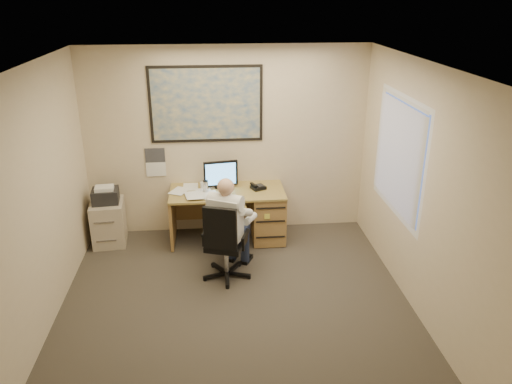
{
  "coord_description": "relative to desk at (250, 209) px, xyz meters",
  "views": [
    {
      "loc": [
        -0.21,
        -4.61,
        3.36
      ],
      "look_at": [
        0.33,
        1.3,
        0.95
      ],
      "focal_mm": 35.0,
      "sensor_mm": 36.0,
      "label": 1
    }
  ],
  "objects": [
    {
      "name": "room_shell",
      "position": [
        -0.3,
        -1.9,
        0.91
      ],
      "size": [
        4.0,
        4.5,
        2.7
      ],
      "color": "#38332B",
      "rests_on": "ground"
    },
    {
      "name": "window_blinds",
      "position": [
        1.67,
        -1.1,
        1.11
      ],
      "size": [
        0.06,
        1.4,
        1.3
      ],
      "primitive_type": null,
      "color": "beige",
      "rests_on": "room_shell"
    },
    {
      "name": "world_map",
      "position": [
        -0.57,
        0.33,
        1.46
      ],
      "size": [
        1.56,
        0.03,
        1.06
      ],
      "primitive_type": "cube",
      "color": "#1E4C93",
      "rests_on": "room_shell"
    },
    {
      "name": "person",
      "position": [
        -0.38,
        -1.01,
        0.21
      ],
      "size": [
        0.83,
        0.93,
        1.3
      ],
      "primitive_type": null,
      "rotation": [
        0.0,
        0.0,
        -0.45
      ],
      "color": "white",
      "rests_on": "office_chair"
    },
    {
      "name": "filing_cabinet",
      "position": [
        -2.01,
        0.03,
        -0.08
      ],
      "size": [
        0.49,
        0.57,
        0.86
      ],
      "rotation": [
        0.0,
        0.0,
        0.09
      ],
      "color": "#BEAF99",
      "rests_on": "ground"
    },
    {
      "name": "wall_calendar",
      "position": [
        -1.32,
        0.34,
        0.64
      ],
      "size": [
        0.28,
        0.01,
        0.42
      ],
      "primitive_type": "cube",
      "color": "white",
      "rests_on": "room_shell"
    },
    {
      "name": "office_chair",
      "position": [
        -0.37,
        -1.09,
        -0.14
      ],
      "size": [
        0.78,
        0.78,
        1.03
      ],
      "rotation": [
        0.0,
        0.0,
        -0.33
      ],
      "color": "black",
      "rests_on": "ground"
    },
    {
      "name": "desk",
      "position": [
        0.0,
        0.0,
        0.0
      ],
      "size": [
        1.6,
        0.97,
        1.14
      ],
      "color": "#A28945",
      "rests_on": "ground"
    }
  ]
}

